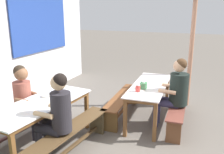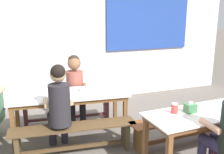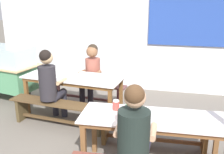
# 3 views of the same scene
# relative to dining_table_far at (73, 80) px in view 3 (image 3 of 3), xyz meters

# --- Properties ---
(ground_plane) EXTENTS (40.00, 40.00, 0.00)m
(ground_plane) POSITION_rel_dining_table_far_xyz_m (0.86, -1.03, -0.66)
(ground_plane) COLOR #675F56
(backdrop_wall) EXTENTS (6.80, 0.23, 2.94)m
(backdrop_wall) POSITION_rel_dining_table_far_xyz_m (0.91, 1.70, 0.88)
(backdrop_wall) COLOR silver
(backdrop_wall) RESTS_ON ground_plane
(dining_table_far) EXTENTS (1.89, 0.91, 0.73)m
(dining_table_far) POSITION_rel_dining_table_far_xyz_m (0.00, 0.00, 0.00)
(dining_table_far) COLOR silver
(dining_table_far) RESTS_ON ground_plane
(dining_table_near) EXTENTS (1.81, 0.72, 0.73)m
(dining_table_near) POSITION_rel_dining_table_far_xyz_m (1.58, -1.37, -0.01)
(dining_table_near) COLOR silver
(dining_table_near) RESTS_ON ground_plane
(bench_far_back) EXTENTS (1.71, 0.42, 0.43)m
(bench_far_back) POSITION_rel_dining_table_far_xyz_m (0.06, 0.56, -0.37)
(bench_far_back) COLOR brown
(bench_far_back) RESTS_ON ground_plane
(bench_far_front) EXTENTS (1.78, 0.49, 0.43)m
(bench_far_front) POSITION_rel_dining_table_far_xyz_m (-0.06, -0.56, -0.37)
(bench_far_front) COLOR brown
(bench_far_front) RESTS_ON ground_plane
(bench_near_back) EXTENTS (1.70, 0.40, 0.43)m
(bench_near_back) POSITION_rel_dining_table_far_xyz_m (1.55, -0.81, -0.37)
(bench_near_back) COLOR brown
(bench_near_back) RESTS_ON ground_plane
(food_cart) EXTENTS (1.67, 1.06, 1.14)m
(food_cart) POSITION_rel_dining_table_far_xyz_m (-1.64, 0.41, -0.01)
(food_cart) COLOR #559869
(food_cart) RESTS_ON ground_plane
(person_left_back_turned) EXTENTS (0.41, 0.57, 1.32)m
(person_left_back_turned) POSITION_rel_dining_table_far_xyz_m (-0.23, -0.46, 0.08)
(person_left_back_turned) COLOR #26252F
(person_left_back_turned) RESTS_ON ground_plane
(person_center_facing) EXTENTS (0.44, 0.54, 1.25)m
(person_center_facing) POSITION_rel_dining_table_far_xyz_m (0.20, 0.47, 0.06)
(person_center_facing) COLOR black
(person_center_facing) RESTS_ON ground_plane
(person_near_front) EXTENTS (0.44, 0.60, 1.33)m
(person_near_front) POSITION_rel_dining_table_far_xyz_m (1.42, -1.87, 0.08)
(person_near_front) COLOR #333153
(person_near_front) RESTS_ON ground_plane
(tissue_box) EXTENTS (0.14, 0.12, 0.14)m
(tissue_box) POSITION_rel_dining_table_far_xyz_m (1.30, -1.31, 0.13)
(tissue_box) COLOR #417E4F
(tissue_box) RESTS_ON dining_table_near
(condiment_jar) EXTENTS (0.09, 0.09, 0.13)m
(condiment_jar) POSITION_rel_dining_table_far_xyz_m (1.09, -1.27, 0.14)
(condiment_jar) COLOR #DB433C
(condiment_jar) RESTS_ON dining_table_near
(soup_bowl) EXTENTS (0.17, 0.17, 0.04)m
(soup_bowl) POSITION_rel_dining_table_far_xyz_m (0.27, 0.08, 0.09)
(soup_bowl) COLOR silver
(soup_bowl) RESTS_ON dining_table_far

